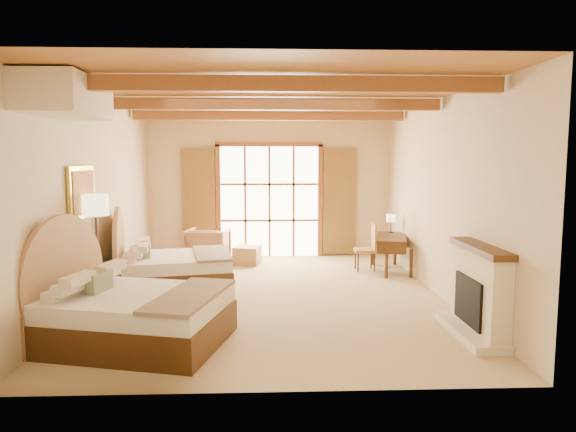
{
  "coord_description": "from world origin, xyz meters",
  "views": [
    {
      "loc": [
        -0.04,
        -8.2,
        2.23
      ],
      "look_at": [
        0.29,
        0.2,
        1.29
      ],
      "focal_mm": 32.0,
      "sensor_mm": 36.0,
      "label": 1
    }
  ],
  "objects_px": {
    "nightstand": "(103,293)",
    "armchair": "(208,247)",
    "desk": "(391,252)",
    "bed_far": "(166,267)",
    "bed_near": "(124,311)"
  },
  "relations": [
    {
      "from": "nightstand",
      "to": "armchair",
      "type": "bearing_deg",
      "value": 52.29
    },
    {
      "from": "desk",
      "to": "armchair",
      "type": "bearing_deg",
      "value": -177.53
    },
    {
      "from": "bed_far",
      "to": "desk",
      "type": "relative_size",
      "value": 1.55
    },
    {
      "from": "bed_near",
      "to": "nightstand",
      "type": "height_order",
      "value": "bed_near"
    },
    {
      "from": "bed_near",
      "to": "bed_far",
      "type": "xyz_separation_m",
      "value": [
        -0.02,
        2.67,
        -0.03
      ]
    },
    {
      "from": "bed_near",
      "to": "bed_far",
      "type": "relative_size",
      "value": 1.11
    },
    {
      "from": "bed_near",
      "to": "armchair",
      "type": "distance_m",
      "value": 4.59
    },
    {
      "from": "bed_near",
      "to": "bed_far",
      "type": "height_order",
      "value": "bed_near"
    },
    {
      "from": "bed_near",
      "to": "desk",
      "type": "height_order",
      "value": "bed_near"
    },
    {
      "from": "bed_near",
      "to": "desk",
      "type": "relative_size",
      "value": 1.73
    },
    {
      "from": "bed_near",
      "to": "nightstand",
      "type": "bearing_deg",
      "value": 131.04
    },
    {
      "from": "bed_near",
      "to": "nightstand",
      "type": "xyz_separation_m",
      "value": [
        -0.65,
        1.27,
        -0.11
      ]
    },
    {
      "from": "bed_far",
      "to": "nightstand",
      "type": "distance_m",
      "value": 1.54
    },
    {
      "from": "bed_far",
      "to": "nightstand",
      "type": "relative_size",
      "value": 3.62
    },
    {
      "from": "bed_near",
      "to": "bed_far",
      "type": "bearing_deg",
      "value": 104.41
    }
  ]
}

